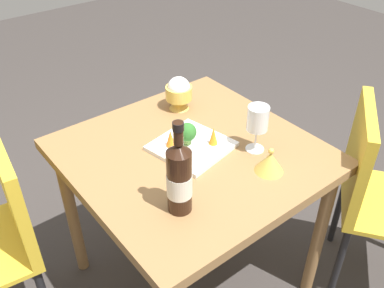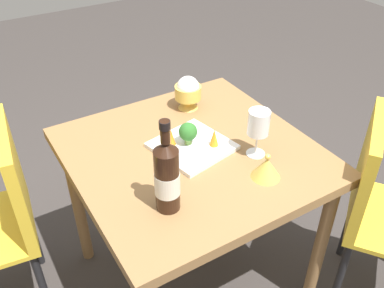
{
  "view_description": "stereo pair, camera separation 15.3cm",
  "coord_description": "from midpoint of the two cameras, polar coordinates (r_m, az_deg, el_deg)",
  "views": [
    {
      "loc": [
        -0.77,
        -0.98,
        1.65
      ],
      "look_at": [
        0.0,
        0.0,
        0.75
      ],
      "focal_mm": 39.98,
      "sensor_mm": 36.0,
      "label": 1
    },
    {
      "loc": [
        -0.65,
        -1.07,
        1.65
      ],
      "look_at": [
        0.0,
        0.0,
        0.75
      ],
      "focal_mm": 39.98,
      "sensor_mm": 36.0,
      "label": 2
    }
  ],
  "objects": [
    {
      "name": "ground_plane",
      "position": [
        2.06,
        -2.23,
        -17.3
      ],
      "size": [
        8.0,
        8.0,
        0.0
      ],
      "primitive_type": "plane",
      "color": "#383330"
    },
    {
      "name": "dining_table",
      "position": [
        1.61,
        -2.74,
        -3.54
      ],
      "size": [
        0.85,
        0.85,
        0.72
      ],
      "color": "olive",
      "rests_on": "ground_plane"
    },
    {
      "name": "chair_near_window",
      "position": [
        1.82,
        20.65,
        -5.05
      ],
      "size": [
        0.56,
        0.56,
        0.85
      ],
      "rotation": [
        0.0,
        0.0,
        3.77
      ],
      "color": "gold",
      "rests_on": "ground_plane"
    },
    {
      "name": "wine_bottle",
      "position": [
        1.25,
        -5.25,
        -4.64
      ],
      "size": [
        0.08,
        0.08,
        0.31
      ],
      "color": "black",
      "rests_on": "dining_table"
    },
    {
      "name": "wine_glass",
      "position": [
        1.49,
        5.88,
        3.17
      ],
      "size": [
        0.08,
        0.08,
        0.18
      ],
      "color": "white",
      "rests_on": "dining_table"
    },
    {
      "name": "rice_bowl",
      "position": [
        1.77,
        -4.27,
        6.8
      ],
      "size": [
        0.11,
        0.11,
        0.14
      ],
      "color": "gold",
      "rests_on": "dining_table"
    },
    {
      "name": "rice_bowl_lid",
      "position": [
        1.45,
        7.38,
        -2.49
      ],
      "size": [
        0.1,
        0.1,
        0.09
      ],
      "color": "gold",
      "rests_on": "dining_table"
    },
    {
      "name": "serving_plate",
      "position": [
        1.56,
        -2.87,
        -0.38
      ],
      "size": [
        0.29,
        0.29,
        0.02
      ],
      "rotation": [
        0.0,
        0.0,
        0.2
      ],
      "color": "white",
      "rests_on": "dining_table"
    },
    {
      "name": "broccoli_floret",
      "position": [
        1.53,
        -3.43,
        1.48
      ],
      "size": [
        0.07,
        0.07,
        0.09
      ],
      "color": "#729E4C",
      "rests_on": "serving_plate"
    },
    {
      "name": "carrot_garnish_left",
      "position": [
        1.54,
        -5.75,
        0.66
      ],
      "size": [
        0.03,
        0.03,
        0.07
      ],
      "color": "orange",
      "rests_on": "serving_plate"
    },
    {
      "name": "carrot_garnish_right",
      "position": [
        1.54,
        0.03,
        0.99
      ],
      "size": [
        0.03,
        0.03,
        0.07
      ],
      "color": "orange",
      "rests_on": "serving_plate"
    }
  ]
}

